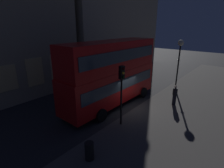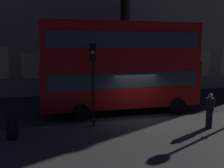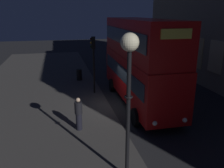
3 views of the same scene
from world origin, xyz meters
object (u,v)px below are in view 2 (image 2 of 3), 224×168
object	(u,v)px
double_decker_bus	(121,64)
pedestrian	(210,111)
traffic_light_near_kerb	(93,67)
litter_bin	(12,128)

from	to	relation	value
double_decker_bus	pedestrian	xyz separation A→B (m)	(3.23, -4.31, -2.05)
traffic_light_near_kerb	pedestrian	world-z (taller)	traffic_light_near_kerb
traffic_light_near_kerb	litter_bin	world-z (taller)	traffic_light_near_kerb
traffic_light_near_kerb	pedestrian	distance (m)	6.08
double_decker_bus	traffic_light_near_kerb	size ratio (longest dim) A/B	2.36
traffic_light_near_kerb	litter_bin	xyz separation A→B (m)	(-3.72, -0.74, -2.49)
pedestrian	traffic_light_near_kerb	bearing A→B (deg)	-111.01
pedestrian	litter_bin	size ratio (longest dim) A/B	1.78
litter_bin	traffic_light_near_kerb	bearing A→B (deg)	11.26
double_decker_bus	litter_bin	distance (m)	7.28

